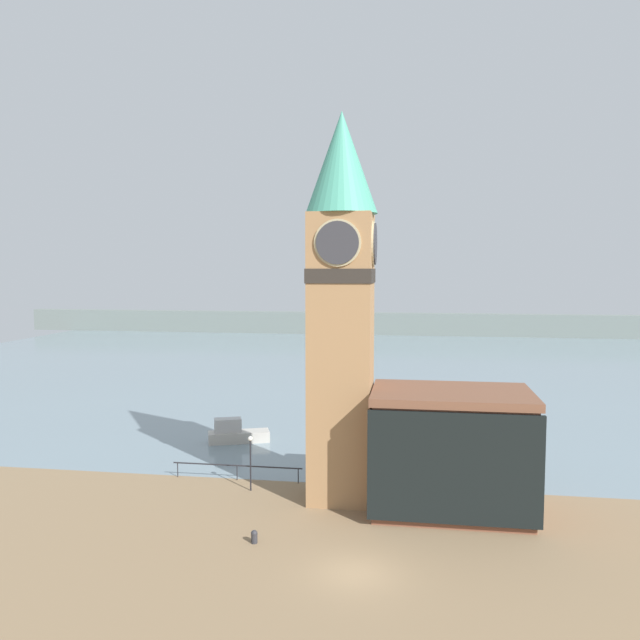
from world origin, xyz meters
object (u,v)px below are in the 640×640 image
clock_tower (341,297)px  pier_building (451,451)px  boat_near (236,433)px  mooring_bollard_near (254,536)px  lamp_post (250,452)px

clock_tower → pier_building: clock_tower is taller
boat_near → mooring_bollard_near: (6.64, -19.17, -0.38)m
clock_tower → boat_near: clock_tower is taller
clock_tower → pier_building: size_ratio=2.51×
lamp_post → clock_tower: bearing=-4.5°
mooring_bollard_near → lamp_post: bearing=106.3°
clock_tower → pier_building: (6.96, -0.94, -9.42)m
boat_near → mooring_bollard_near: size_ratio=7.51×
pier_building → lamp_post: 13.30m
boat_near → clock_tower: bearing=-68.4°
clock_tower → pier_building: bearing=-7.7°
mooring_bollard_near → boat_near: bearing=109.1°
mooring_bollard_near → lamp_post: 8.49m
boat_near → mooring_bollard_near: bearing=-91.1°
clock_tower → lamp_post: (-6.21, 0.49, -10.56)m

